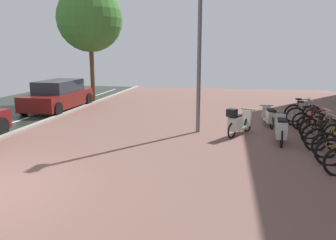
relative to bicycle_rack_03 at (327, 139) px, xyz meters
The scene contains 14 objects.
ground 7.43m from the bicycle_rack_03, 145.60° to the right, with size 21.00×40.00×0.13m.
bicycle_rack_03 is the anchor object (origin of this frame).
bicycle_rack_04 0.66m from the bicycle_rack_03, 84.20° to the left, with size 1.34×0.48×0.96m.
bicycle_rack_05 1.33m from the bicycle_rack_03, 83.12° to the left, with size 1.36×0.48×0.99m.
bicycle_rack_06 1.99m from the bicycle_rack_03, 83.99° to the left, with size 1.30×0.48×0.93m.
bicycle_rack_07 2.64m from the bicycle_rack_03, 87.21° to the left, with size 1.26×0.48×0.93m.
bicycle_rack_08 3.29m from the bicycle_rack_03, 88.39° to the left, with size 1.41×0.48×1.02m.
bicycle_rack_09 3.95m from the bicycle_rack_03, 87.69° to the left, with size 1.42×0.48×1.03m.
scooter_near 1.32m from the bicycle_rack_03, 150.71° to the left, with size 0.55×1.89×0.82m.
scooter_mid 3.18m from the bicycle_rack_03, 112.40° to the left, with size 0.52×1.65×0.72m.
scooter_far 2.77m from the bicycle_rack_03, 151.81° to the left, with size 0.98×1.54×0.99m.
parked_car_far 11.96m from the bicycle_rack_03, 155.50° to the left, with size 1.84×4.26×1.41m.
lamp_post 5.09m from the bicycle_rack_03, 157.24° to the left, with size 0.20×0.52×6.04m.
street_tree 13.36m from the bicycle_rack_03, 143.46° to the left, with size 3.50×3.50×6.23m.
Camera 1 is at (4.73, -5.26, 2.74)m, focal length 34.62 mm.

